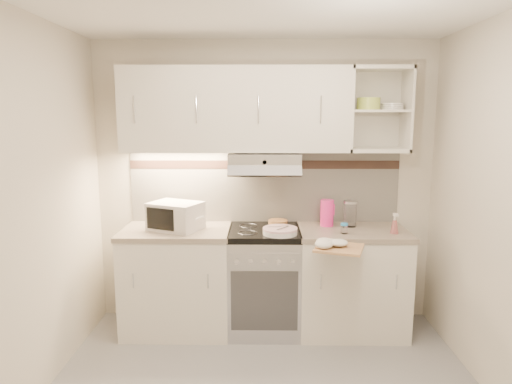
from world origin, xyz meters
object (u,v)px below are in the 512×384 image
spray_bottle (395,225)px  electric_range (264,280)px  watering_can (182,223)px  microwave (176,216)px  pink_pitcher (327,213)px  plate_stack (280,231)px  cutting_board (339,248)px  glass_jar (350,214)px

spray_bottle → electric_range: bearing=167.8°
electric_range → watering_can: watering_can is taller
microwave → pink_pitcher: (1.30, 0.14, -0.00)m
plate_stack → electric_range: bearing=127.9°
electric_range → microwave: microwave is taller
electric_range → cutting_board: 0.83m
pink_pitcher → spray_bottle: 0.58m
plate_stack → glass_jar: size_ratio=1.25×
plate_stack → pink_pitcher: 0.52m
glass_jar → cutting_board: glass_jar is taller
cutting_board → pink_pitcher: bearing=109.5°
pink_pitcher → plate_stack: bearing=-154.7°
electric_range → cutting_board: bearing=-38.6°
watering_can → glass_jar: size_ratio=1.14×
microwave → spray_bottle: microwave is taller
watering_can → plate_stack: bearing=-10.0°
pink_pitcher → glass_jar: bearing=-14.3°
plate_stack → spray_bottle: spray_bottle is taller
watering_can → pink_pitcher: 1.25m
electric_range → plate_stack: plate_stack is taller
watering_can → spray_bottle: watering_can is taller
watering_can → cutting_board: 1.29m
plate_stack → cutting_board: size_ratio=0.82×
microwave → spray_bottle: bearing=21.2°
electric_range → pink_pitcher: 0.80m
plate_stack → spray_bottle: (0.94, 0.04, 0.04)m
pink_pitcher → spray_bottle: pink_pitcher is taller
spray_bottle → cutting_board: (-0.50, -0.32, -0.10)m
watering_can → glass_jar: (1.42, 0.21, 0.04)m
microwave → cutting_board: 1.39m
watering_can → spray_bottle: (1.74, -0.02, -0.01)m
glass_jar → spray_bottle: bearing=-36.3°
pink_pitcher → microwave: bearing=176.8°
spray_bottle → cutting_board: 0.61m
electric_range → watering_can: bearing=-171.7°
electric_range → watering_can: 0.86m
electric_range → spray_bottle: spray_bottle is taller
microwave → plate_stack: 0.89m
electric_range → plate_stack: bearing=-52.1°
plate_stack → cutting_board: (0.43, -0.28, -0.06)m
watering_can → cutting_board: bearing=-21.2°
microwave → glass_jar: microwave is taller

